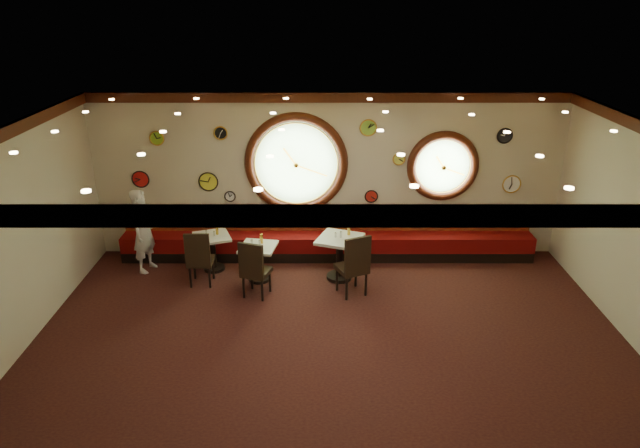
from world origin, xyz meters
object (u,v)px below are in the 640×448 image
Objects in this scene: chair_c at (355,262)px; condiment_a_salt at (206,232)px; condiment_a_pepper at (214,233)px; condiment_a_bottle at (217,231)px; table_c at (340,253)px; condiment_b_salt at (252,243)px; chair_a at (199,255)px; condiment_c_bottle at (349,230)px; table_a at (213,248)px; condiment_c_salt at (335,235)px; condiment_b_pepper at (260,243)px; waiter at (144,231)px; table_b at (259,259)px; condiment_c_pepper at (341,235)px; chair_b at (254,266)px; condiment_b_bottle at (261,239)px.

condiment_a_salt is (-2.71, 1.06, 0.09)m from chair_c.
condiment_a_bottle reaches higher than condiment_a_pepper.
condiment_b_salt is (-1.57, -0.05, 0.22)m from table_c.
chair_a is 0.72m from condiment_a_salt.
table_a is at bearing 174.82° from condiment_c_bottle.
condiment_c_salt is 1.00× the size of condiment_a_pepper.
condiment_a_salt is 0.79× the size of condiment_b_salt.
chair_a reaches higher than condiment_b_salt.
condiment_c_bottle is (1.60, 0.18, 0.17)m from condiment_b_pepper.
waiter reaches higher than chair_a.
condiment_c_bottle reaches higher than table_b.
chair_c reaches higher than condiment_c_salt.
chair_c is 0.72m from condiment_c_pepper.
condiment_c_salt is 0.51× the size of condiment_c_bottle.
chair_c is 7.79× the size of condiment_a_pepper.
condiment_a_bottle is 1.34m from waiter.
waiter is at bearing 151.09° from chair_a.
table_b is 1.10× the size of chair_b.
waiter is (-1.13, 0.64, 0.20)m from chair_a.
condiment_c_pepper is (1.49, 0.72, 0.27)m from chair_b.
table_b is at bearing 12.34° from chair_a.
condiment_c_bottle is (2.53, -0.23, 0.46)m from table_a.
table_a is 2.58m from condiment_c_bottle.
chair_a is 1.31m from waiter.
table_b is (0.90, -0.43, -0.01)m from table_a.
table_a is at bearing 171.33° from condiment_c_salt.
condiment_c_bottle reaches higher than condiment_a_salt.
chair_a is 7.28× the size of condiment_a_salt.
condiment_a_bottle is (-2.27, 0.42, 0.26)m from table_c.
condiment_c_pepper reaches higher than condiment_a_salt.
table_c is 1.59m from condiment_b_salt.
condiment_b_bottle is 1.03× the size of condiment_c_bottle.
chair_a is (-2.48, -0.28, 0.08)m from table_c.
condiment_c_bottle is at bearing -5.22° from condiment_a_pepper.
table_a is 1.26× the size of chair_a.
table_c is 2.52m from condiment_a_salt.
condiment_c_pepper is (2.49, -0.41, 0.13)m from condiment_a_salt.
waiter is (-2.04, 0.40, 0.06)m from condiment_b_salt.
chair_b is at bearing -93.43° from condiment_b_pepper.
table_c is 3.64m from waiter.
condiment_a_bottle is at bearing 132.55° from chair_c.
chair_b is at bearing -94.94° from condiment_b_bottle.
condiment_c_salt is (1.50, 0.06, 0.12)m from condiment_b_salt.
waiter is at bearing 174.62° from condiment_c_pepper.
chair_b reaches higher than condiment_b_bottle.
table_c is (2.37, -0.36, 0.07)m from table_a.
condiment_c_bottle is at bearing -6.75° from condiment_a_bottle.
condiment_c_pepper is at bearing 32.35° from table_c.
condiment_a_bottle is 0.10× the size of waiter.
chair_b is at bearing -154.47° from table_c.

